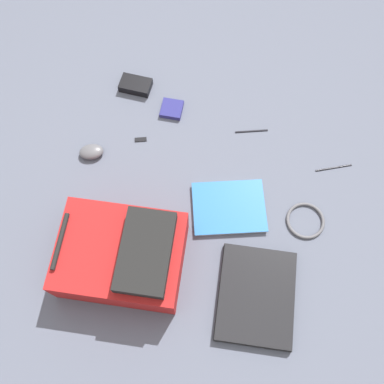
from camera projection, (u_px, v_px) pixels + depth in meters
The scene contains 11 objects.
ground_plane at pixel (202, 195), 1.63m from camera, with size 3.68×3.68×0.00m, color #4C5160.
backpack at pixel (124, 255), 1.46m from camera, with size 0.37×0.46×0.20m.
laptop at pixel (256, 295), 1.48m from camera, with size 0.37×0.30×0.03m.
book_comic at pixel (229, 207), 1.60m from camera, with size 0.22×0.28×0.02m.
computer_mouse at pixel (91, 152), 1.69m from camera, with size 0.07×0.09×0.04m, color #4C4C51.
cable_coil at pixel (305, 221), 1.59m from camera, with size 0.14×0.14×0.01m, color #4C4C51.
power_brick at pixel (136, 85), 1.81m from camera, with size 0.08×0.13×0.03m, color black.
pen_black at pixel (334, 168), 1.67m from camera, with size 0.01×0.01×0.14m, color black.
pen_blue at pixel (252, 131), 1.74m from camera, with size 0.01×0.01×0.13m, color black.
earbud_pouch at pixel (172, 109), 1.77m from camera, with size 0.09×0.09×0.02m, color navy.
usb_stick at pixel (141, 139), 1.72m from camera, with size 0.02×0.05×0.01m, color black.
Camera 1 is at (-0.62, 0.04, 1.51)m, focal length 40.50 mm.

